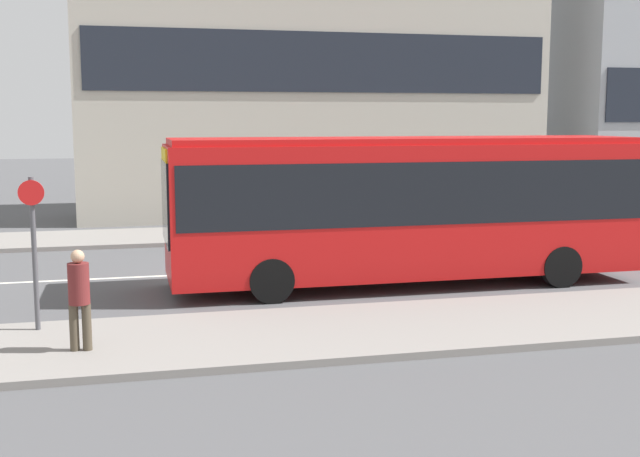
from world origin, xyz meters
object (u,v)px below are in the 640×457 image
bus_stop_sign (34,242)px  parked_car_0 (591,216)px  pedestrian_near_stop (79,294)px  city_bus (405,201)px

bus_stop_sign → parked_car_0: bearing=27.7°
pedestrian_near_stop → bus_stop_sign: (-0.81, 1.51, 0.65)m
pedestrian_near_stop → parked_car_0: bearing=-141.4°
pedestrian_near_stop → bus_stop_sign: size_ratio=0.61×
pedestrian_near_stop → bus_stop_sign: bearing=-56.0°
parked_car_0 → pedestrian_near_stop: size_ratio=2.74×
parked_car_0 → bus_stop_sign: bearing=-152.3°
parked_car_0 → pedestrian_near_stop: 18.70m
city_bus → parked_car_0: (8.61, 5.88, -1.31)m
city_bus → pedestrian_near_stop: size_ratio=6.61×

